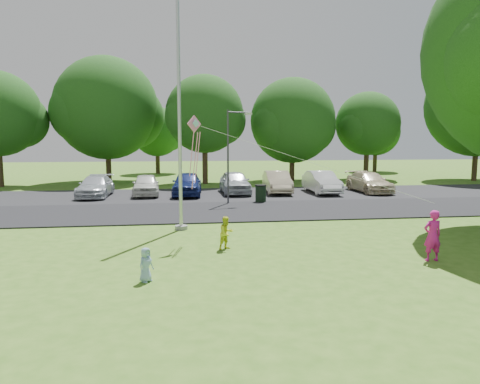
{
  "coord_description": "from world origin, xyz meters",
  "views": [
    {
      "loc": [
        -3.41,
        -12.0,
        3.58
      ],
      "look_at": [
        -1.25,
        4.0,
        1.6
      ],
      "focal_mm": 32.0,
      "sensor_mm": 36.0,
      "label": 1
    }
  ],
  "objects": [
    {
      "name": "ground",
      "position": [
        0.0,
        0.0,
        0.0
      ],
      "size": [
        120.0,
        120.0,
        0.0
      ],
      "primitive_type": "plane",
      "color": "#3B671B",
      "rests_on": "ground"
    },
    {
      "name": "park_road",
      "position": [
        0.0,
        9.0,
        0.03
      ],
      "size": [
        60.0,
        6.0,
        0.06
      ],
      "primitive_type": "cube",
      "color": "black",
      "rests_on": "ground"
    },
    {
      "name": "parking_strip",
      "position": [
        0.0,
        15.5,
        0.03
      ],
      "size": [
        42.0,
        7.0,
        0.06
      ],
      "primitive_type": "cube",
      "color": "black",
      "rests_on": "ground"
    },
    {
      "name": "flagpole",
      "position": [
        -3.5,
        5.0,
        4.17
      ],
      "size": [
        0.5,
        0.5,
        10.0
      ],
      "color": "#B7BABF",
      "rests_on": "ground"
    },
    {
      "name": "street_lamp",
      "position": [
        -0.72,
        11.5,
        3.12
      ],
      "size": [
        1.44,
        0.49,
        5.2
      ],
      "rotation": [
        0.0,
        0.0,
        0.25
      ],
      "color": "#3F3F44",
      "rests_on": "ground"
    },
    {
      "name": "trash_can",
      "position": [
        0.99,
        11.79,
        0.52
      ],
      "size": [
        0.65,
        0.65,
        1.03
      ],
      "rotation": [
        0.0,
        0.0,
        -0.08
      ],
      "color": "black",
      "rests_on": "ground"
    },
    {
      "name": "tree_row",
      "position": [
        1.59,
        24.23,
        5.71
      ],
      "size": [
        64.35,
        11.94,
        10.88
      ],
      "color": "#332316",
      "rests_on": "ground"
    },
    {
      "name": "horizon_trees",
      "position": [
        4.06,
        33.88,
        4.3
      ],
      "size": [
        77.46,
        7.2,
        7.02
      ],
      "color": "#332316",
      "rests_on": "ground"
    },
    {
      "name": "parked_cars",
      "position": [
        0.15,
        15.43,
        0.76
      ],
      "size": [
        19.77,
        5.02,
        1.49
      ],
      "color": "#B2B7BF",
      "rests_on": "ground"
    },
    {
      "name": "woman",
      "position": [
        3.88,
        -0.51,
        0.76
      ],
      "size": [
        0.57,
        0.39,
        1.53
      ],
      "primitive_type": "imported",
      "rotation": [
        0.0,
        0.0,
        3.18
      ],
      "color": "#CD1B88",
      "rests_on": "ground"
    },
    {
      "name": "child_yellow",
      "position": [
        -2.02,
        1.65,
        0.55
      ],
      "size": [
        0.67,
        0.64,
        1.09
      ],
      "primitive_type": "imported",
      "rotation": [
        0.0,
        0.0,
        0.59
      ],
      "color": "#CED621",
      "rests_on": "ground"
    },
    {
      "name": "child_blue",
      "position": [
        -4.37,
        -1.29,
        0.44
      ],
      "size": [
        0.5,
        0.51,
        0.88
      ],
      "primitive_type": "imported",
      "rotation": [
        0.0,
        0.0,
        0.85
      ],
      "color": "#84A8CA",
      "rests_on": "ground"
    },
    {
      "name": "kite",
      "position": [
        -2.78,
        2.64,
        3.62
      ],
      "size": [
        7.12,
        3.51,
        2.67
      ],
      "rotation": [
        0.0,
        0.0,
        0.63
      ],
      "color": "pink",
      "rests_on": "ground"
    }
  ]
}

